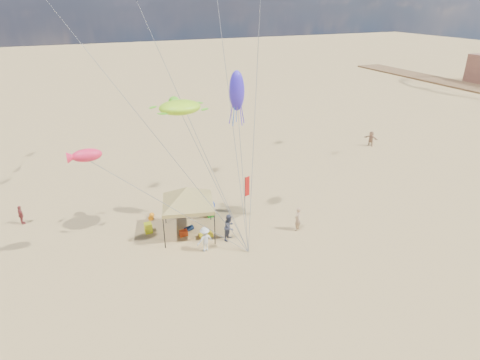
% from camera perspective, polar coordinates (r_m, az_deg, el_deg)
% --- Properties ---
extents(ground, '(280.00, 280.00, 0.00)m').
position_cam_1_polar(ground, '(26.52, 2.62, -10.38)').
color(ground, tan).
rests_on(ground, ground).
extents(canopy_tent, '(6.40, 6.40, 4.08)m').
position_cam_1_polar(canopy_tent, '(27.31, -7.42, -1.25)').
color(canopy_tent, black).
rests_on(canopy_tent, ground).
extents(feather_flag, '(0.45, 0.18, 3.08)m').
position_cam_1_polar(feather_flag, '(30.21, 0.93, -1.25)').
color(feather_flag, black).
rests_on(feather_flag, ground).
extents(cooler_red, '(0.54, 0.38, 0.38)m').
position_cam_1_polar(cooler_red, '(28.58, -7.90, -7.37)').
color(cooler_red, '#BA340E').
rests_on(cooler_red, ground).
extents(cooler_blue, '(0.54, 0.38, 0.38)m').
position_cam_1_polar(cooler_blue, '(32.06, -4.12, -3.47)').
color(cooler_blue, '#1639B7').
rests_on(cooler_blue, ground).
extents(bag_navy, '(0.69, 0.54, 0.36)m').
position_cam_1_polar(bag_navy, '(29.09, -7.14, -6.72)').
color(bag_navy, '#0D1D39').
rests_on(bag_navy, ground).
extents(bag_orange, '(0.54, 0.69, 0.36)m').
position_cam_1_polar(bag_orange, '(31.03, -12.29, -5.02)').
color(bag_orange, orange).
rests_on(bag_orange, ground).
extents(chair_green, '(0.50, 0.50, 0.70)m').
position_cam_1_polar(chair_green, '(30.66, -4.17, -4.50)').
color(chair_green, '#1D8818').
rests_on(chair_green, ground).
extents(chair_yellow, '(0.50, 0.50, 0.70)m').
position_cam_1_polar(chair_yellow, '(29.32, -12.69, -6.53)').
color(chair_yellow, yellow).
rests_on(chair_yellow, ground).
extents(crate_grey, '(0.34, 0.30, 0.28)m').
position_cam_1_polar(crate_grey, '(28.12, -4.85, -7.90)').
color(crate_grey, slate).
rests_on(crate_grey, ground).
extents(beach_cart, '(0.90, 0.50, 0.24)m').
position_cam_1_polar(beach_cart, '(28.19, -4.77, -7.66)').
color(beach_cart, yellow).
rests_on(beach_cart, ground).
extents(person_near_a, '(0.77, 0.72, 1.77)m').
position_cam_1_polar(person_near_a, '(28.88, 8.03, -5.41)').
color(person_near_a, tan).
rests_on(person_near_a, ground).
extents(person_near_b, '(1.15, 1.14, 1.88)m').
position_cam_1_polar(person_near_b, '(27.55, -1.48, -6.59)').
color(person_near_b, '#383C4D').
rests_on(person_near_b, ground).
extents(person_near_c, '(1.22, 0.86, 1.72)m').
position_cam_1_polar(person_near_c, '(26.49, -4.94, -8.26)').
color(person_near_c, silver).
rests_on(person_near_c, ground).
extents(person_far_a, '(0.66, 0.93, 1.46)m').
position_cam_1_polar(person_far_a, '(33.37, -28.28, -4.33)').
color(person_far_a, '#923838').
rests_on(person_far_a, ground).
extents(person_far_c, '(1.21, 1.60, 1.68)m').
position_cam_1_polar(person_far_c, '(47.31, 17.82, 5.55)').
color(person_far_c, tan).
rests_on(person_far_c, ground).
extents(turtle_kite, '(2.74, 2.27, 0.86)m').
position_cam_1_polar(turtle_kite, '(25.45, -8.40, 10.01)').
color(turtle_kite, '#A8F31C').
rests_on(turtle_kite, ground).
extents(fish_kite, '(1.87, 1.46, 0.74)m').
position_cam_1_polar(fish_kite, '(24.71, -20.60, 3.26)').
color(fish_kite, '#FF244B').
rests_on(fish_kite, ground).
extents(squid_kite, '(1.26, 1.26, 2.60)m').
position_cam_1_polar(squid_kite, '(26.75, -0.45, 12.35)').
color(squid_kite, '#3A25D8').
rests_on(squid_kite, ground).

